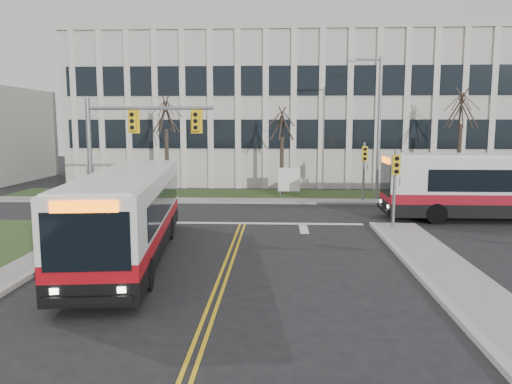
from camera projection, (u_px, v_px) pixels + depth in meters
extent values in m
plane|color=black|center=(225.00, 271.00, 16.96)|extent=(120.00, 120.00, 0.00)
cube|color=#9E9B93|center=(329.00, 201.00, 31.77)|extent=(44.00, 1.60, 0.14)
cube|color=#31471E|center=(325.00, 195.00, 34.54)|extent=(44.00, 5.00, 0.12)
cube|color=beige|center=(314.00, 113.00, 45.62)|extent=(40.00, 16.00, 12.00)
cylinder|color=slate|center=(90.00, 163.00, 24.00)|extent=(0.22, 0.22, 6.20)
cylinder|color=slate|center=(150.00, 108.00, 23.51)|extent=(6.00, 0.16, 0.16)
cube|color=yellow|center=(133.00, 121.00, 23.48)|extent=(0.34, 0.24, 0.92)
cube|color=yellow|center=(196.00, 121.00, 23.34)|extent=(0.34, 0.24, 0.92)
cylinder|color=slate|center=(394.00, 190.00, 23.31)|extent=(0.14, 0.14, 3.80)
cube|color=yellow|center=(396.00, 165.00, 22.95)|extent=(0.34, 0.24, 0.92)
cylinder|color=slate|center=(364.00, 172.00, 31.72)|extent=(0.14, 0.14, 3.80)
cube|color=yellow|center=(365.00, 154.00, 31.36)|extent=(0.34, 0.24, 0.92)
cylinder|color=slate|center=(379.00, 130.00, 32.00)|extent=(0.20, 0.20, 9.20)
cylinder|color=slate|center=(367.00, 59.00, 31.45)|extent=(1.80, 0.14, 0.14)
cube|color=slate|center=(352.00, 60.00, 31.50)|extent=(0.50, 0.25, 0.18)
cylinder|color=slate|center=(280.00, 190.00, 34.13)|extent=(0.08, 0.08, 1.00)
cylinder|color=slate|center=(298.00, 190.00, 34.08)|extent=(0.08, 0.08, 1.00)
cube|color=white|center=(289.00, 180.00, 34.01)|extent=(1.50, 0.12, 1.60)
cylinder|color=#42352B|center=(167.00, 162.00, 34.74)|extent=(0.28, 0.28, 4.62)
cylinder|color=#42352B|center=(282.00, 166.00, 34.61)|extent=(0.28, 0.28, 4.09)
cylinder|color=#42352B|center=(459.00, 161.00, 33.81)|extent=(0.28, 0.28, 4.95)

